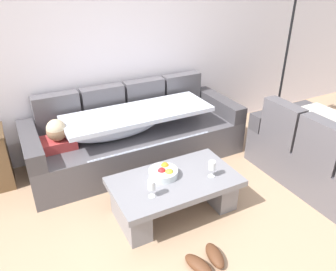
{
  "coord_description": "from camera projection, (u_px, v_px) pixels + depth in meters",
  "views": [
    {
      "loc": [
        -1.1,
        -1.65,
        2.17
      ],
      "look_at": [
        0.31,
        1.07,
        0.55
      ],
      "focal_mm": 34.76,
      "sensor_mm": 36.0,
      "label": 1
    }
  ],
  "objects": [
    {
      "name": "coffee_table",
      "position": [
        175.0,
        191.0,
        3.12
      ],
      "size": [
        1.2,
        0.68,
        0.38
      ],
      "color": "gray",
      "rests_on": "ground_plane"
    },
    {
      "name": "pair_of_shoes",
      "position": [
        207.0,
        260.0,
        2.63
      ],
      "size": [
        0.35,
        0.31,
        0.09
      ],
      "color": "#59331E",
      "rests_on": "ground_plane"
    },
    {
      "name": "fruit_bowl",
      "position": [
        164.0,
        172.0,
        3.08
      ],
      "size": [
        0.28,
        0.28,
        0.1
      ],
      "color": "silver",
      "rests_on": "coffee_table"
    },
    {
      "name": "wine_glass_near_left",
      "position": [
        152.0,
        186.0,
        2.77
      ],
      "size": [
        0.07,
        0.07,
        0.17
      ],
      "color": "silver",
      "rests_on": "coffee_table"
    },
    {
      "name": "wine_glass_near_right",
      "position": [
        212.0,
        166.0,
        3.04
      ],
      "size": [
        0.07,
        0.07,
        0.17
      ],
      "color": "silver",
      "rests_on": "coffee_table"
    },
    {
      "name": "floor_lamp",
      "position": [
        286.0,
        53.0,
        4.34
      ],
      "size": [
        0.33,
        0.31,
        1.95
      ],
      "color": "black",
      "rests_on": "ground_plane"
    },
    {
      "name": "ground_plane",
      "position": [
        194.0,
        253.0,
        2.76
      ],
      "size": [
        14.0,
        14.0,
        0.0
      ],
      "primitive_type": "plane",
      "color": "tan"
    },
    {
      "name": "back_wall",
      "position": [
        102.0,
        43.0,
        3.81
      ],
      "size": [
        9.0,
        0.1,
        2.7
      ],
      "primitive_type": "cube",
      "color": "white",
      "rests_on": "ground_plane"
    },
    {
      "name": "couch_along_wall",
      "position": [
        133.0,
        136.0,
        3.93
      ],
      "size": [
        2.55,
        0.92,
        0.88
      ],
      "color": "#565358",
      "rests_on": "ground_plane"
    }
  ]
}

